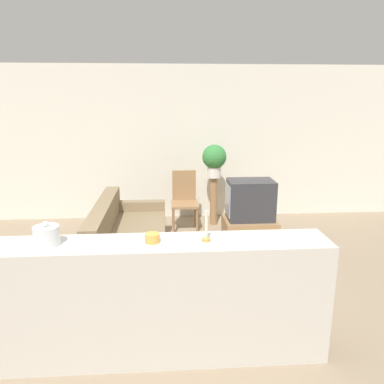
{
  "coord_description": "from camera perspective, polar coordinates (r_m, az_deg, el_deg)",
  "views": [
    {
      "loc": [
        0.12,
        -3.25,
        2.16
      ],
      "look_at": [
        0.48,
        1.86,
        0.85
      ],
      "focal_mm": 35.0,
      "sensor_mm": 36.0,
      "label": 1
    }
  ],
  "objects": [
    {
      "name": "tv_stand",
      "position": [
        5.58,
        8.7,
        -6.17
      ],
      "size": [
        0.74,
        0.6,
        0.44
      ],
      "color": "#9E754C",
      "rests_on": "ground_plane"
    },
    {
      "name": "ground_plane",
      "position": [
        3.9,
        -5.41,
        -19.34
      ],
      "size": [
        14.0,
        14.0,
        0.0
      ],
      "primitive_type": "plane",
      "color": "gray"
    },
    {
      "name": "couch",
      "position": [
        5.11,
        -9.76,
        -7.44
      ],
      "size": [
        0.9,
        2.0,
        0.8
      ],
      "color": "#847051",
      "rests_on": "ground_plane"
    },
    {
      "name": "television",
      "position": [
        5.43,
        8.83,
        -1.18
      ],
      "size": [
        0.66,
        0.46,
        0.57
      ],
      "color": "#333338",
      "rests_on": "tv_stand"
    },
    {
      "name": "potted_plant",
      "position": [
        6.28,
        3.41,
        5.1
      ],
      "size": [
        0.41,
        0.41,
        0.55
      ],
      "color": "white",
      "rests_on": "plant_stand"
    },
    {
      "name": "wall_back",
      "position": [
        6.73,
        -5.05,
        7.37
      ],
      "size": [
        9.0,
        0.06,
        2.7
      ],
      "color": "silver",
      "rests_on": "ground_plane"
    },
    {
      "name": "wooden_chair",
      "position": [
        6.24,
        -1.16,
        -0.88
      ],
      "size": [
        0.44,
        0.44,
        0.96
      ],
      "color": "#9E754C",
      "rests_on": "ground_plane"
    },
    {
      "name": "decorative_bowl",
      "position": [
        3.13,
        -21.28,
        -6.21
      ],
      "size": [
        0.2,
        0.2,
        0.2
      ],
      "color": "silver",
      "rests_on": "foreground_counter"
    },
    {
      "name": "candlestick",
      "position": [
        3.0,
        2.19,
        -5.97
      ],
      "size": [
        0.07,
        0.07,
        0.25
      ],
      "color": "#B7933D",
      "rests_on": "foreground_counter"
    },
    {
      "name": "foreground_counter",
      "position": [
        3.25,
        -5.81,
        -16.09
      ],
      "size": [
        2.87,
        0.44,
        1.03
      ],
      "color": "beige",
      "rests_on": "ground_plane"
    },
    {
      "name": "candle_jar",
      "position": [
        3.01,
        -6.1,
        -6.98
      ],
      "size": [
        0.12,
        0.12,
        0.07
      ],
      "color": "gold",
      "rests_on": "foreground_counter"
    },
    {
      "name": "plant_stand",
      "position": [
        6.44,
        3.31,
        -1.39
      ],
      "size": [
        0.12,
        0.12,
        0.83
      ],
      "color": "#9E754C",
      "rests_on": "ground_plane"
    }
  ]
}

